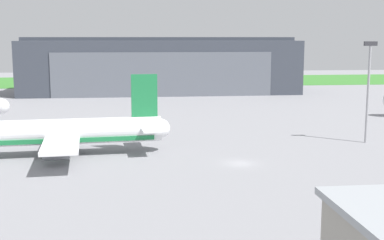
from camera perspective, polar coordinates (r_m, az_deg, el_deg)
ground_plane at (r=81.11m, az=5.22°, el=-4.77°), size 440.00×440.00×0.00m
grass_field_strip at (r=233.25m, az=-2.52°, el=4.31°), size 440.00×56.00×0.08m
maintenance_hangar at (r=184.46m, az=-3.47°, el=5.90°), size 94.65×29.21×19.38m
airliner_near_left at (r=88.28m, az=-14.47°, el=-1.36°), size 37.25×30.15×13.24m
apron_light_mast at (r=100.38m, az=18.78°, el=3.77°), size 2.40×0.50×18.60m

